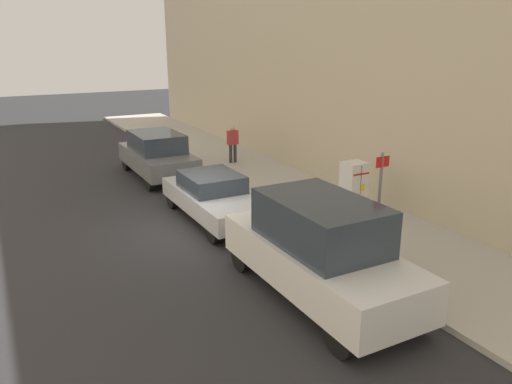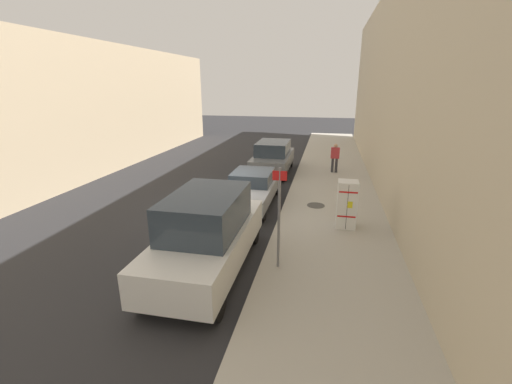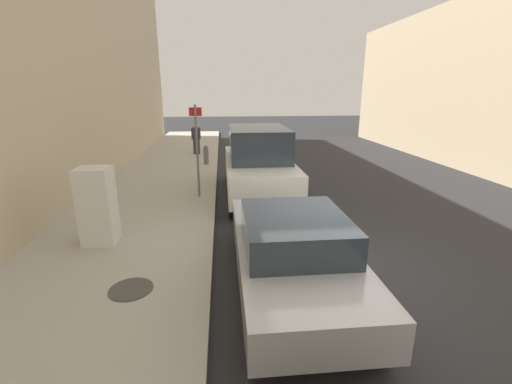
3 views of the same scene
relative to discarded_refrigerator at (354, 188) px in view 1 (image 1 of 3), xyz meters
The scene contains 10 objects.
ground_plane 4.92m from the discarded_refrigerator, 16.45° to the right, with size 80.00×80.00×0.00m, color #28282B.
sidewalk_slab 1.67m from the discarded_refrigerator, 73.32° to the right, with size 3.88×44.00×0.14m, color #B2ADA0.
building_facade_near 4.65m from the discarded_refrigerator, 152.42° to the right, with size 2.17×39.60×9.09m, color beige.
discarded_refrigerator is the anchor object (origin of this frame).
manhole_cover 2.35m from the discarded_refrigerator, 61.22° to the right, with size 0.70×0.70×0.02m, color #47443F.
street_sign_post 3.70m from the discarded_refrigerator, 59.21° to the left, with size 0.36×0.07×2.72m.
pedestrian_walking_far 7.63m from the discarded_refrigerator, 87.66° to the right, with size 0.46×0.22×1.59m.
parked_suv_gray 8.26m from the discarded_refrigerator, 63.44° to the right, with size 1.92×4.53×1.76m.
parked_sedan_silver 4.17m from the discarded_refrigerator, 27.57° to the right, with size 1.79×4.45×1.39m.
parked_van_white 5.06m from the discarded_refrigerator, 43.04° to the left, with size 1.96×4.99×2.16m.
Camera 1 is at (4.72, 12.51, 5.24)m, focal length 35.00 mm.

